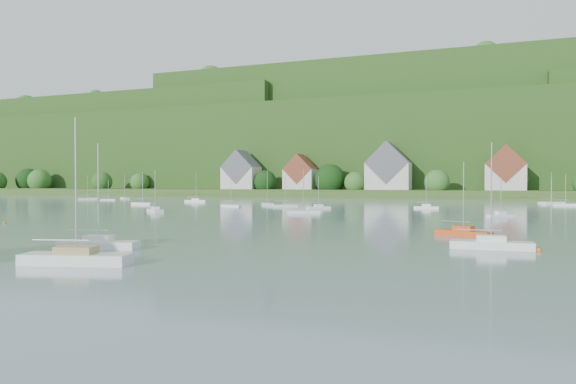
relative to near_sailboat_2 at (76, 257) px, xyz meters
The scene contains 13 objects.
far_shore_strip 177.86m from the near_sailboat_2, 93.38° to the left, with size 600.00×60.00×3.00m, color #304D1C.
forested_ridge 247.34m from the near_sailboat_2, 92.35° to the left, with size 620.00×181.22×69.89m.
village_building_0 177.32m from the near_sailboat_2, 111.70° to the left, with size 14.00×10.40×16.00m.
village_building_1 171.59m from the near_sailboat_2, 103.66° to the left, with size 12.00×9.36×14.00m.
village_building_2 165.92m from the near_sailboat_2, 91.89° to the left, with size 16.00×11.44×18.00m.
village_building_3 167.39m from the near_sailboat_2, 78.08° to the left, with size 13.00×10.40×15.50m.
near_sailboat_2 is the anchor object (origin of this frame).
near_sailboat_3 8.34m from the near_sailboat_2, 120.54° to the left, with size 6.76×3.40×8.79m.
near_sailboat_4 32.22m from the near_sailboat_2, 34.74° to the left, with size 6.59×2.00×8.84m.
near_sailboat_5 37.39m from the near_sailboat_2, 49.95° to the left, with size 5.83×3.77×7.66m.
mooring_buoy_2 34.86m from the near_sailboat_2, 30.61° to the left, with size 0.42×0.42×0.42m, color orange.
mooring_buoy_3 41.92m from the near_sailboat_2, 144.69° to the left, with size 0.42×0.42×0.42m, color orange.
far_sailboat_cluster 93.58m from the near_sailboat_2, 91.53° to the left, with size 197.47×70.35×8.71m.
Camera 1 is at (35.76, -5.12, 5.49)m, focal length 32.15 mm.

